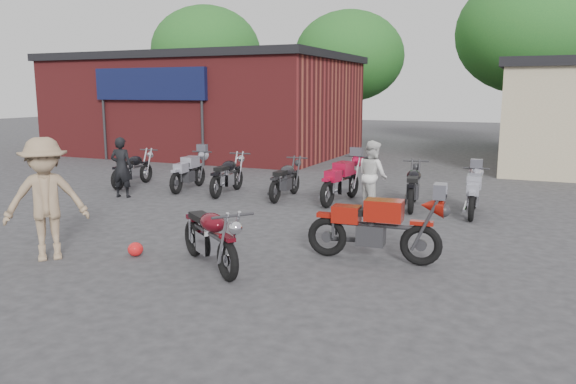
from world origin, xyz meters
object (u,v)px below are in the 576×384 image
at_px(row_bike_4, 341,179).
at_px(person_light, 373,175).
at_px(row_bike_5, 413,184).
at_px(person_tan, 46,199).
at_px(row_bike_3, 286,177).
at_px(vintage_motorcycle, 210,233).
at_px(row_bike_6, 474,191).
at_px(row_bike_1, 189,170).
at_px(person_dark, 121,167).
at_px(row_bike_2, 228,173).
at_px(helmet, 135,249).
at_px(row_bike_0, 133,167).
at_px(sportbike, 376,224).

bearing_deg(row_bike_4, person_light, -112.02).
bearing_deg(row_bike_5, person_tan, 136.52).
relative_size(person_tan, row_bike_3, 1.07).
bearing_deg(row_bike_4, vintage_motorcycle, -175.95).
bearing_deg(row_bike_6, row_bike_5, 76.44).
bearing_deg(row_bike_4, row_bike_1, 95.72).
distance_m(person_dark, row_bike_2, 2.75).
distance_m(person_dark, person_light, 6.46).
bearing_deg(row_bike_3, helmet, 175.54).
relative_size(person_dark, row_bike_3, 0.84).
bearing_deg(row_bike_0, row_bike_4, -93.45).
xyz_separation_m(sportbike, helmet, (-3.75, -1.35, -0.50)).
bearing_deg(person_light, vintage_motorcycle, 122.02).
relative_size(helmet, row_bike_5, 0.13).
distance_m(vintage_motorcycle, sportbike, 2.65).
height_order(helmet, row_bike_5, row_bike_5).
bearing_deg(row_bike_4, helmet, 169.55).
height_order(row_bike_5, row_bike_6, row_bike_5).
relative_size(person_light, person_tan, 0.80).
distance_m(person_tan, row_bike_5, 8.05).
xyz_separation_m(row_bike_3, row_bike_5, (3.25, 0.13, 0.03)).
xyz_separation_m(row_bike_1, row_bike_5, (6.24, 0.07, 0.01)).
distance_m(row_bike_0, row_bike_1, 1.84).
bearing_deg(sportbike, person_tan, -161.16).
xyz_separation_m(sportbike, row_bike_6, (1.08, 4.27, -0.08)).
height_order(row_bike_1, row_bike_3, row_bike_1).
relative_size(person_tan, row_bike_4, 0.97).
bearing_deg(person_tan, vintage_motorcycle, -33.27).
bearing_deg(row_bike_3, row_bike_0, 88.24).
distance_m(row_bike_0, row_bike_2, 3.14).
bearing_deg(row_bike_1, row_bike_2, -101.16).
xyz_separation_m(person_tan, row_bike_2, (-0.30, 6.39, -0.44)).
bearing_deg(row_bike_5, row_bike_3, 84.00).
distance_m(vintage_motorcycle, row_bike_2, 6.49).
distance_m(row_bike_0, row_bike_4, 6.31).
relative_size(helmet, row_bike_0, 0.14).
distance_m(helmet, row_bike_1, 6.45).
distance_m(helmet, row_bike_5, 6.82).
relative_size(sportbike, row_bike_0, 1.12).
distance_m(person_light, row_bike_2, 4.12).
relative_size(person_light, row_bike_0, 0.85).
relative_size(sportbike, person_light, 1.31).
bearing_deg(vintage_motorcycle, row_bike_1, 163.21).
distance_m(sportbike, helmet, 4.02).
bearing_deg(row_bike_0, person_tan, -156.18).
relative_size(vintage_motorcycle, row_bike_1, 1.04).
bearing_deg(vintage_motorcycle, row_bike_2, 154.44).
bearing_deg(helmet, row_bike_0, 129.19).
xyz_separation_m(vintage_motorcycle, person_tan, (-2.70, -0.63, 0.43)).
bearing_deg(sportbike, row_bike_1, 142.09).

